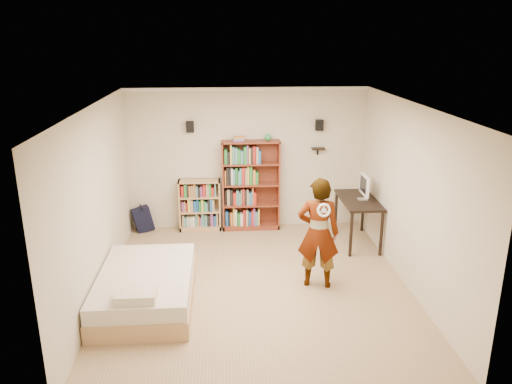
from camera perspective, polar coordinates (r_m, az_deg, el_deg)
The scene contains 14 objects.
ground at distance 7.66m, azimuth 0.09°, elevation -10.60°, with size 4.50×5.00×0.01m, color tan.
room_shell at distance 7.00m, azimuth 0.09°, elevation 2.21°, with size 4.52×5.02×2.71m.
crown_molding at distance 6.82m, azimuth 0.10°, elevation 9.59°, with size 4.50×5.00×0.06m.
speaker_left at distance 9.29m, azimuth -7.54°, elevation 7.40°, with size 0.14×0.12×0.20m, color black.
speaker_right at distance 9.46m, azimuth 7.25°, elevation 7.59°, with size 0.14×0.12×0.20m, color black.
wall_shelf at distance 9.56m, azimuth 7.14°, elevation 4.94°, with size 0.25×0.16×0.03m, color black.
tall_bookshelf at distance 9.50m, azimuth -0.59°, elevation 0.73°, with size 1.09×0.32×1.73m, color brown, non-canonical shape.
low_bookshelf at distance 9.62m, azimuth -6.43°, elevation -1.50°, with size 0.79×0.30×0.99m, color tan, non-canonical shape.
computer_desk at distance 9.15m, azimuth 11.51°, elevation -3.27°, with size 0.61×1.23×0.84m, color black, non-canonical shape.
imac at distance 8.93m, azimuth 12.16°, elevation 0.53°, with size 0.09×0.45×0.45m, color white, non-canonical shape.
daybed at distance 7.24m, azimuth -12.48°, elevation -10.21°, with size 1.29×1.99×0.59m, color beige, non-canonical shape.
person at distance 7.38m, azimuth 7.13°, elevation -4.67°, with size 0.61×0.40×1.68m, color black.
wii_wheel at distance 6.93m, azimuth 7.76°, elevation -2.09°, with size 0.19×0.19×0.03m, color white.
navy_bag at distance 9.79m, azimuth -12.82°, elevation -3.01°, with size 0.37×0.24×0.50m, color black, non-canonical shape.
Camera 1 is at (-0.50, -6.73, 3.62)m, focal length 35.00 mm.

